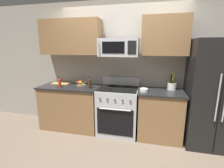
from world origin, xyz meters
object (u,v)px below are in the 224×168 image
Objects in this scene: utensil_crock at (172,86)px; bottle_soy at (90,83)px; prep_bowl at (144,90)px; fruit_basket at (81,83)px; bottle_hot_sauce at (60,82)px; range_oven at (118,110)px; cutting_board at (61,83)px; refrigerator at (212,94)px; microwave at (119,48)px.

utensil_crock is 1.44× the size of bottle_soy.
fruit_basket is at bearing 170.86° from prep_bowl.
bottle_hot_sauce reaches higher than prep_bowl.
bottle_hot_sauce is 1.68m from prep_bowl.
cutting_board is (-1.32, 0.16, 0.44)m from range_oven.
fruit_basket is at bearing -3.14° from cutting_board.
utensil_crock reaches higher than prep_bowl.
bottle_hot_sauce reaches higher than cutting_board.
refrigerator reaches higher than fruit_basket.
refrigerator reaches higher than prep_bowl.
bottle_hot_sauce is (-2.18, -0.28, 0.02)m from utensil_crock.
prep_bowl is (1.32, -0.21, -0.01)m from fruit_basket.
microwave is 2.18× the size of utensil_crock.
range_oven is 4.74× the size of bottle_soy.
utensil_crock is 0.86× the size of cutting_board.
microwave is (-0.00, 0.03, 1.22)m from range_oven.
fruit_basket is 0.49m from cutting_board.
range_oven reaches higher than cutting_board.
prep_bowl is at bearing -0.34° from bottle_soy.
refrigerator is at bearing -1.56° from microwave.
range_oven is 1.51× the size of microwave.
refrigerator is 2.19m from bottle_soy.
range_oven is 5.35× the size of bottle_hot_sauce.
utensil_crock is 1.82m from fruit_basket.
utensil_crock is 2.32m from cutting_board.
bottle_soy is (0.63, 0.03, 0.01)m from bottle_hot_sauce.
utensil_crock is at bearing 10.38° from range_oven.
bottle_hot_sauce is at bearing -177.04° from bottle_soy.
fruit_basket reaches higher than cutting_board.
cutting_board is at bearing 176.50° from refrigerator.
utensil_crock is at bearing 1.44° from fruit_basket.
range_oven is 3.30× the size of utensil_crock.
bottle_soy is at bearing -178.63° from refrigerator.
microwave is at bearing 9.82° from bottle_soy.
microwave reaches higher than cutting_board.
refrigerator is 7.96× the size of bottle_soy.
range_oven is 1.31m from bottle_hot_sauce.
fruit_basket is 0.43m from bottle_hot_sauce.
cutting_board is at bearing -179.53° from utensil_crock.
range_oven is 7.15× the size of prep_bowl.
fruit_basket is 1.33m from prep_bowl.
utensil_crock is at bearing 8.86° from microwave.
bottle_hot_sauce is at bearing -175.10° from range_oven.
fruit_basket is (-0.83, 0.11, -0.74)m from microwave.
refrigerator is 1.14m from prep_bowl.
refrigerator is at bearing -3.50° from cutting_board.
bottle_soy is at bearing -36.83° from fruit_basket.
bottle_hot_sauce is at bearing -173.81° from microwave.
bottle_soy reaches higher than bottle_hot_sauce.
fruit_basket is (-1.82, -0.05, -0.03)m from utensil_crock.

